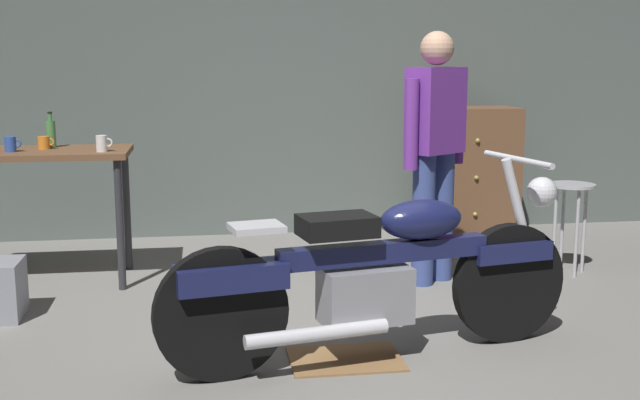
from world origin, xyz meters
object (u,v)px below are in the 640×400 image
mug_white_ceramic (102,143)px  person_standing (435,146)px  motorcycle (378,272)px  shop_stool (571,204)px  wooden_dresser (467,174)px  mug_orange_travel (44,143)px  mug_blue_enamel (11,144)px  bottle (51,133)px

mug_white_ceramic → person_standing: bearing=-5.8°
person_standing → motorcycle: bearing=28.5°
shop_stool → wooden_dresser: 1.23m
person_standing → mug_white_ceramic: person_standing is taller
shop_stool → mug_orange_travel: size_ratio=5.99×
mug_white_ceramic → mug_blue_enamel: size_ratio=1.01×
mug_white_ceramic → mug_orange_travel: bearing=152.9°
mug_white_ceramic → bottle: size_ratio=0.44×
person_standing → shop_stool: bearing=148.9°
mug_orange_travel → shop_stool: bearing=-5.9°
motorcycle → bottle: (-1.85, 1.85, 0.55)m
wooden_dresser → mug_blue_enamel: bearing=-164.6°
mug_blue_enamel → wooden_dresser: bearing=15.4°
motorcycle → mug_blue_enamel: size_ratio=20.58×
shop_stool → motorcycle: bearing=-140.9°
motorcycle → mug_orange_travel: (-1.88, 1.74, 0.49)m
person_standing → shop_stool: (1.01, 0.06, -0.43)m
shop_stool → mug_orange_travel: 3.61m
person_standing → shop_stool: size_ratio=2.61×
bottle → mug_orange_travel: bearing=-103.2°
motorcycle → mug_orange_travel: bearing=126.4°
person_standing → wooden_dresser: (0.66, 1.23, -0.38)m
mug_blue_enamel → bottle: (0.21, 0.24, 0.05)m
shop_stool → bottle: (-3.54, 0.48, 0.50)m
motorcycle → person_standing: size_ratio=1.30×
motorcycle → person_standing: bearing=51.9°
motorcycle → bottle: size_ratio=8.98×
shop_stool → mug_white_ceramic: 3.20m
mug_orange_travel → mug_blue_enamel: 0.22m
mug_blue_enamel → bottle: size_ratio=0.44×
mug_orange_travel → mug_white_ceramic: bearing=-27.1°
wooden_dresser → mug_white_ceramic: 3.02m
person_standing → mug_blue_enamel: bearing=-40.4°
wooden_dresser → mug_white_ceramic: (-2.82, -1.01, 0.40)m
wooden_dresser → mug_blue_enamel: wooden_dresser is taller
person_standing → wooden_dresser: 1.45m
motorcycle → wooden_dresser: wooden_dresser is taller
wooden_dresser → mug_orange_travel: 3.34m
mug_white_ceramic → mug_orange_travel: size_ratio=0.99×
bottle → wooden_dresser: bearing=12.3°
motorcycle → mug_orange_travel: 2.61m
person_standing → wooden_dresser: person_standing is taller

